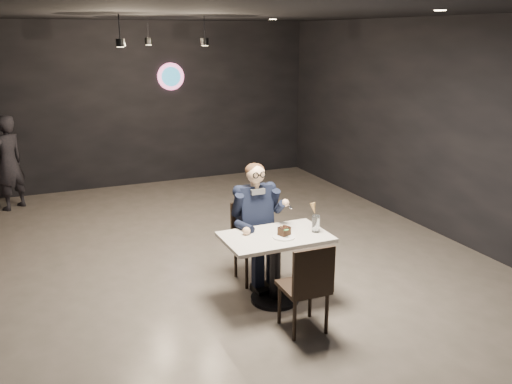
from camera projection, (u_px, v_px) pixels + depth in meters
name	position (u px, v px, depth m)	size (l,w,h in m)	color
floor	(210.00, 278.00, 6.39)	(9.00, 9.00, 0.00)	#70655E
wall_sign	(171.00, 77.00, 10.06)	(0.50, 0.06, 0.50)	pink
pendant_lights	(157.00, 25.00, 7.33)	(1.40, 1.20, 0.36)	black
main_table	(275.00, 268.00, 5.75)	(1.10, 0.70, 0.75)	silver
chair_far	(255.00, 243.00, 6.21)	(0.42, 0.46, 0.92)	black
chair_near	(303.00, 285.00, 5.17)	(0.42, 0.46, 0.92)	black
seated_man	(255.00, 222.00, 6.13)	(0.60, 0.80, 1.44)	black
dessert_plate	(284.00, 237.00, 5.58)	(0.23, 0.23, 0.01)	white
cake_slice	(284.00, 231.00, 5.61)	(0.11, 0.09, 0.08)	black
mint_leaf	(286.00, 230.00, 5.54)	(0.06, 0.04, 0.01)	green
sundae_glass	(316.00, 224.00, 5.71)	(0.08, 0.08, 0.18)	silver
wafer_cone	(314.00, 209.00, 5.72)	(0.06, 0.06, 0.12)	tan
passerby	(8.00, 163.00, 8.71)	(0.56, 0.37, 1.54)	black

